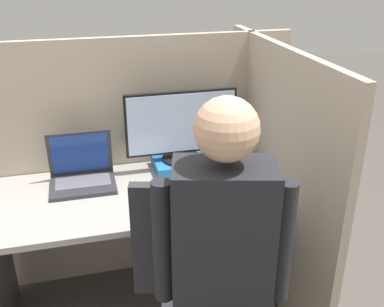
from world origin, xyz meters
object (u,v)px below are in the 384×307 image
laptop (82,175)px  stapler (245,167)px  monitor (181,126)px  person (230,267)px  carrot_toy (213,204)px  paper_box (182,164)px  office_chair (206,307)px

laptop → stapler: laptop is taller
monitor → person: size_ratio=0.42×
carrot_toy → monitor: bearing=96.1°
monitor → stapler: bearing=-18.4°
monitor → stapler: monitor is taller
paper_box → stapler: bearing=-17.9°
office_chair → stapler: bearing=59.8°
carrot_toy → office_chair: size_ratio=0.12×
office_chair → laptop: bearing=118.7°
monitor → person: person is taller
person → monitor: bearing=86.5°
monitor → person: (-0.06, -0.97, -0.15)m
paper_box → stapler: size_ratio=2.23×
stapler → office_chair: bearing=-120.2°
stapler → office_chair: (-0.42, -0.72, -0.22)m
paper_box → laptop: laptop is taller
stapler → laptop: bearing=176.1°
monitor → laptop: monitor is taller
monitor → stapler: 0.41m
carrot_toy → office_chair: bearing=-110.1°
paper_box → carrot_toy: 0.43m
paper_box → office_chair: (-0.10, -0.82, -0.23)m
stapler → person: person is taller
office_chair → person: (0.04, -0.14, 0.30)m
person → paper_box: bearing=86.4°
carrot_toy → person: (-0.11, -0.54, 0.08)m
paper_box → person: 0.97m
stapler → carrot_toy: bearing=-130.1°
monitor → carrot_toy: (0.05, -0.43, -0.23)m
stapler → carrot_toy: size_ratio=1.11×
laptop → carrot_toy: 0.69m
paper_box → person: person is taller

